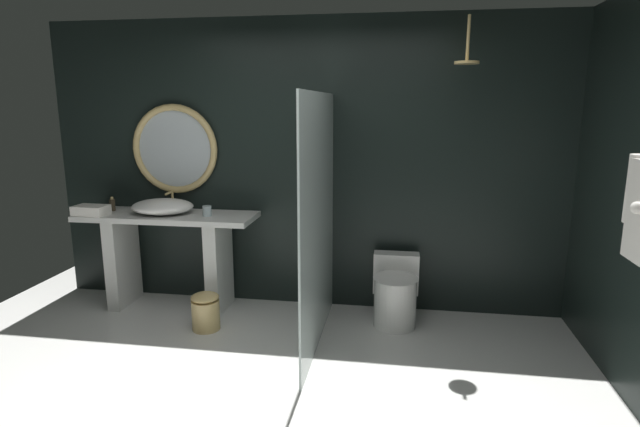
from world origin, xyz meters
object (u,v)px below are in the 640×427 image
(round_wall_mirror, at_px, (175,149))
(toilet, at_px, (395,293))
(waste_bin, at_px, (206,311))
(rain_shower_head, at_px, (467,57))
(vessel_sink, at_px, (163,206))
(tumbler_cup, at_px, (207,211))
(soap_dispenser, at_px, (112,205))
(folded_hand_towel, at_px, (91,210))

(round_wall_mirror, relative_size, toilet, 1.44)
(toilet, height_order, waste_bin, toilet)
(waste_bin, bearing_deg, rain_shower_head, 8.40)
(vessel_sink, bearing_deg, round_wall_mirror, 81.49)
(tumbler_cup, relative_size, round_wall_mirror, 0.11)
(soap_dispenser, bearing_deg, folded_hand_towel, -112.41)
(soap_dispenser, xyz_separation_m, round_wall_mirror, (0.56, 0.19, 0.50))
(vessel_sink, relative_size, waste_bin, 1.75)
(vessel_sink, xyz_separation_m, waste_bin, (0.54, -0.43, -0.79))
(vessel_sink, relative_size, soap_dispenser, 4.23)
(soap_dispenser, bearing_deg, waste_bin, -24.37)
(toilet, height_order, folded_hand_towel, folded_hand_towel)
(vessel_sink, height_order, toilet, vessel_sink)
(toilet, bearing_deg, round_wall_mirror, 171.95)
(soap_dispenser, bearing_deg, rain_shower_head, -3.29)
(toilet, distance_m, waste_bin, 1.61)
(rain_shower_head, bearing_deg, waste_bin, -171.60)
(vessel_sink, distance_m, folded_hand_towel, 0.63)
(tumbler_cup, relative_size, rain_shower_head, 0.26)
(folded_hand_towel, bearing_deg, rain_shower_head, 0.50)
(tumbler_cup, height_order, toilet, tumbler_cup)
(round_wall_mirror, bearing_deg, folded_hand_towel, -148.30)
(round_wall_mirror, distance_m, waste_bin, 1.53)
(vessel_sink, distance_m, toilet, 2.21)
(waste_bin, xyz_separation_m, folded_hand_towel, (-1.14, 0.27, 0.77))
(toilet, bearing_deg, waste_bin, -166.40)
(tumbler_cup, height_order, folded_hand_towel, tumbler_cup)
(waste_bin, bearing_deg, tumbler_cup, 104.69)
(vessel_sink, relative_size, rain_shower_head, 1.58)
(waste_bin, relative_size, folded_hand_towel, 1.11)
(rain_shower_head, bearing_deg, vessel_sink, 177.14)
(toilet, distance_m, folded_hand_towel, 2.79)
(rain_shower_head, relative_size, toilet, 0.62)
(tumbler_cup, distance_m, rain_shower_head, 2.49)
(soap_dispenser, height_order, toilet, soap_dispenser)
(vessel_sink, height_order, tumbler_cup, vessel_sink)
(vessel_sink, bearing_deg, rain_shower_head, -2.86)
(rain_shower_head, xyz_separation_m, toilet, (-0.47, 0.08, -1.93))
(vessel_sink, distance_m, tumbler_cup, 0.43)
(tumbler_cup, bearing_deg, round_wall_mirror, 145.52)
(vessel_sink, height_order, round_wall_mirror, round_wall_mirror)
(round_wall_mirror, xyz_separation_m, waste_bin, (0.50, -0.67, -1.29))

